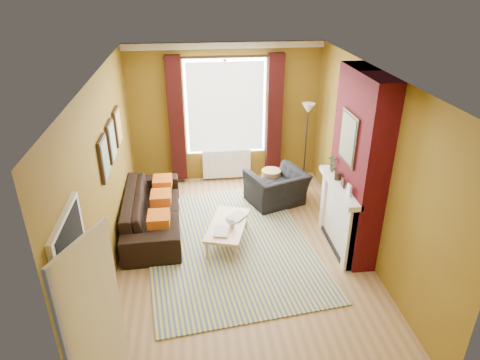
{
  "coord_description": "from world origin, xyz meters",
  "views": [
    {
      "loc": [
        -0.68,
        -5.5,
        4.01
      ],
      "look_at": [
        0.0,
        0.25,
        1.15
      ],
      "focal_mm": 32.0,
      "sensor_mm": 36.0,
      "label": 1
    }
  ],
  "objects_px": {
    "coffee_table": "(228,226)",
    "floor_lamp": "(307,122)",
    "wicker_stool": "(271,181)",
    "sofa": "(153,210)",
    "armchair": "(276,188)"
  },
  "relations": [
    {
      "from": "sofa",
      "to": "wicker_stool",
      "type": "height_order",
      "value": "sofa"
    },
    {
      "from": "sofa",
      "to": "floor_lamp",
      "type": "relative_size",
      "value": 1.34
    },
    {
      "from": "sofa",
      "to": "armchair",
      "type": "bearing_deg",
      "value": -77.13
    },
    {
      "from": "armchair",
      "to": "floor_lamp",
      "type": "bearing_deg",
      "value": -155.37
    },
    {
      "from": "sofa",
      "to": "floor_lamp",
      "type": "height_order",
      "value": "floor_lamp"
    },
    {
      "from": "wicker_stool",
      "to": "floor_lamp",
      "type": "height_order",
      "value": "floor_lamp"
    },
    {
      "from": "armchair",
      "to": "coffee_table",
      "type": "bearing_deg",
      "value": 29.21
    },
    {
      "from": "sofa",
      "to": "armchair",
      "type": "relative_size",
      "value": 2.31
    },
    {
      "from": "armchair",
      "to": "floor_lamp",
      "type": "distance_m",
      "value": 1.45
    },
    {
      "from": "coffee_table",
      "to": "floor_lamp",
      "type": "relative_size",
      "value": 0.7
    },
    {
      "from": "coffee_table",
      "to": "armchair",
      "type": "bearing_deg",
      "value": 67.04
    },
    {
      "from": "sofa",
      "to": "coffee_table",
      "type": "xyz_separation_m",
      "value": [
        1.23,
        -0.63,
        -0.01
      ]
    },
    {
      "from": "coffee_table",
      "to": "wicker_stool",
      "type": "bearing_deg",
      "value": 75.99
    },
    {
      "from": "armchair",
      "to": "coffee_table",
      "type": "distance_m",
      "value": 1.59
    },
    {
      "from": "coffee_table",
      "to": "wicker_stool",
      "type": "distance_m",
      "value": 1.96
    }
  ]
}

